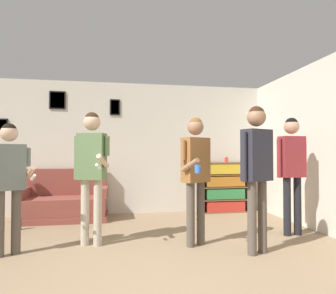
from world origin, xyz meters
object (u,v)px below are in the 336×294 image
object	(u,v)px
person_player_foreground_left	(9,175)
person_player_foreground_center	(92,162)
couch	(65,203)
bottle_on_floor	(19,224)
person_spectator_near_bookshelf	(257,161)
drinking_cup	(226,160)
person_spectator_far_right	(292,162)
bookshelf	(224,187)
person_watcher_holding_cup	(196,166)

from	to	relation	value
person_player_foreground_left	person_player_foreground_center	distance (m)	1.00
couch	bottle_on_floor	bearing A→B (deg)	-131.77
person_player_foreground_left	bottle_on_floor	distance (m)	1.58
person_spectator_near_bookshelf	drinking_cup	size ratio (longest dim) A/B	16.46
couch	person_spectator_far_right	bearing A→B (deg)	-25.67
couch	bookshelf	world-z (taller)	bookshelf
bookshelf	person_watcher_holding_cup	world-z (taller)	person_watcher_holding_cup
person_player_foreground_left	drinking_cup	distance (m)	4.19
person_spectator_far_right	drinking_cup	bearing A→B (deg)	99.58
person_player_foreground_center	bottle_on_floor	world-z (taller)	person_player_foreground_center
couch	bookshelf	xyz separation A→B (m)	(3.19, 0.19, 0.22)
couch	drinking_cup	size ratio (longest dim) A/B	14.16
person_spectator_far_right	couch	bearing A→B (deg)	154.33
person_spectator_near_bookshelf	person_spectator_far_right	bearing A→B (deg)	37.38
person_spectator_near_bookshelf	person_spectator_far_right	size ratio (longest dim) A/B	1.02
person_spectator_far_right	bottle_on_floor	world-z (taller)	person_spectator_far_right
bookshelf	person_spectator_near_bookshelf	world-z (taller)	person_spectator_near_bookshelf
person_spectator_far_right	drinking_cup	size ratio (longest dim) A/B	16.10
couch	person_player_foreground_left	world-z (taller)	person_player_foreground_left
couch	person_player_foreground_left	distance (m)	2.10
person_spectator_near_bookshelf	person_watcher_holding_cup	bearing A→B (deg)	145.63
person_player_foreground_center	person_watcher_holding_cup	distance (m)	1.40
bookshelf	bottle_on_floor	size ratio (longest dim) A/B	4.26
person_player_foreground_center	person_watcher_holding_cup	xyz separation A→B (m)	(1.38, -0.24, -0.05)
bookshelf	person_watcher_holding_cup	xyz separation A→B (m)	(-1.20, -2.16, 0.54)
person_spectator_near_bookshelf	bottle_on_floor	bearing A→B (deg)	151.87
bookshelf	person_player_foreground_left	bearing A→B (deg)	-148.66
person_player_foreground_left	person_spectator_near_bookshelf	xyz separation A→B (m)	(2.99, -0.45, 0.16)
person_spectator_near_bookshelf	drinking_cup	world-z (taller)	person_spectator_near_bookshelf
bookshelf	person_player_foreground_left	xyz separation A→B (m)	(-3.54, -2.15, 0.45)
bookshelf	person_spectator_near_bookshelf	xyz separation A→B (m)	(-0.54, -2.61, 0.61)
person_player_foreground_center	person_spectator_far_right	distance (m)	2.95
couch	bookshelf	bearing A→B (deg)	3.45
bottle_on_floor	person_player_foreground_center	bearing A→B (deg)	-40.73
person_player_foreground_left	person_watcher_holding_cup	xyz separation A→B (m)	(2.34, -0.00, 0.09)
bookshelf	bottle_on_floor	distance (m)	3.92
person_player_foreground_center	couch	bearing A→B (deg)	109.70
person_player_foreground_center	person_spectator_near_bookshelf	bearing A→B (deg)	-18.76
person_player_foreground_left	person_player_foreground_center	size ratio (longest dim) A/B	0.89
person_watcher_holding_cup	drinking_cup	size ratio (longest dim) A/B	15.57
bottle_on_floor	person_spectator_near_bookshelf	bearing A→B (deg)	-28.13
bottle_on_floor	person_spectator_far_right	bearing A→B (deg)	-14.04
person_spectator_far_right	person_watcher_holding_cup	bearing A→B (deg)	-170.97
couch	person_player_foreground_center	bearing A→B (deg)	-70.30
person_player_foreground_center	person_spectator_near_bookshelf	xyz separation A→B (m)	(2.04, -0.69, 0.02)
person_player_foreground_left	drinking_cup	bearing A→B (deg)	30.98
person_spectator_near_bookshelf	person_player_foreground_left	bearing A→B (deg)	171.42
couch	person_spectator_near_bookshelf	distance (m)	3.68
bottle_on_floor	drinking_cup	bearing A→B (deg)	12.68
bookshelf	person_spectator_near_bookshelf	distance (m)	2.73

